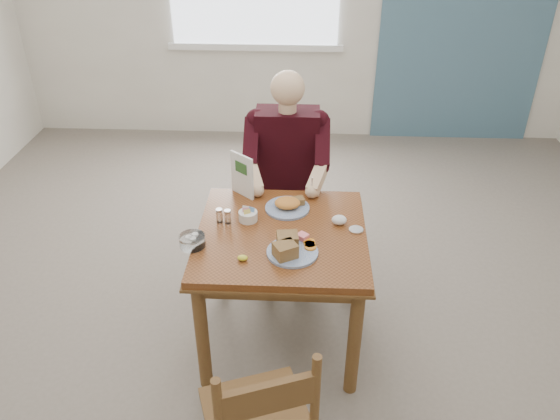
# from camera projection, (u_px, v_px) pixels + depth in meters

# --- Properties ---
(floor) EXTENTS (6.00, 6.00, 0.00)m
(floor) POSITION_uv_depth(u_px,v_px,m) (281.00, 334.00, 3.31)
(floor) COLOR #685F54
(floor) RESTS_ON ground
(lemon_wedge) EXTENTS (0.06, 0.05, 0.03)m
(lemon_wedge) POSITION_uv_depth(u_px,v_px,m) (243.00, 258.00, 2.69)
(lemon_wedge) COLOR yellow
(lemon_wedge) RESTS_ON table
(napkin) EXTENTS (0.09, 0.08, 0.05)m
(napkin) POSITION_uv_depth(u_px,v_px,m) (339.00, 220.00, 2.96)
(napkin) COLOR white
(napkin) RESTS_ON table
(metal_dish) EXTENTS (0.09, 0.09, 0.01)m
(metal_dish) POSITION_uv_depth(u_px,v_px,m) (356.00, 230.00, 2.92)
(metal_dish) COLOR silver
(metal_dish) RESTS_ON table
(table) EXTENTS (0.92, 0.92, 0.75)m
(table) POSITION_uv_depth(u_px,v_px,m) (281.00, 249.00, 2.97)
(table) COLOR brown
(table) RESTS_ON ground
(chair_far) EXTENTS (0.42, 0.42, 0.95)m
(chair_far) POSITION_uv_depth(u_px,v_px,m) (287.00, 199.00, 3.73)
(chair_far) COLOR brown
(chair_far) RESTS_ON ground
(diner) EXTENTS (0.53, 0.56, 1.39)m
(diner) POSITION_uv_depth(u_px,v_px,m) (287.00, 162.00, 3.48)
(diner) COLOR tan
(diner) RESTS_ON chair_far
(near_plate) EXTENTS (0.34, 0.34, 0.09)m
(near_plate) POSITION_uv_depth(u_px,v_px,m) (290.00, 248.00, 2.73)
(near_plate) COLOR white
(near_plate) RESTS_ON table
(far_plate) EXTENTS (0.32, 0.32, 0.07)m
(far_plate) POSITION_uv_depth(u_px,v_px,m) (288.00, 205.00, 3.10)
(far_plate) COLOR white
(far_plate) RESTS_ON table
(caddy) EXTENTS (0.12, 0.12, 0.08)m
(caddy) POSITION_uv_depth(u_px,v_px,m) (248.00, 216.00, 2.99)
(caddy) COLOR white
(caddy) RESTS_ON table
(shakers) EXTENTS (0.09, 0.05, 0.08)m
(shakers) POSITION_uv_depth(u_px,v_px,m) (224.00, 216.00, 2.97)
(shakers) COLOR white
(shakers) RESTS_ON table
(creamer) EXTENTS (0.18, 0.18, 0.06)m
(creamer) POSITION_uv_depth(u_px,v_px,m) (192.00, 241.00, 2.78)
(creamer) COLOR white
(creamer) RESTS_ON table
(menu) EXTENTS (0.14, 0.13, 0.26)m
(menu) POSITION_uv_depth(u_px,v_px,m) (242.00, 175.00, 3.17)
(menu) COLOR white
(menu) RESTS_ON table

